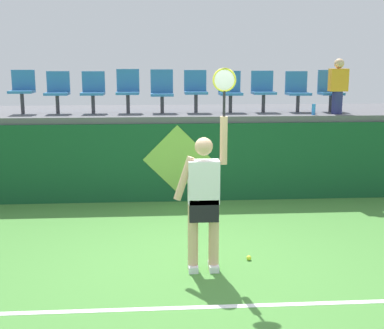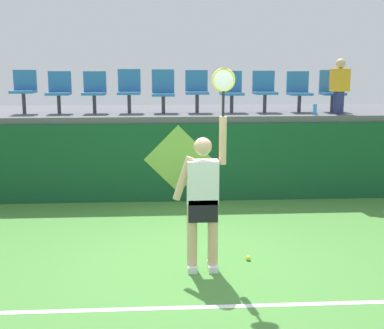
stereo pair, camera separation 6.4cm
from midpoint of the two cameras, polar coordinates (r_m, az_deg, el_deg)
name	(u,v)px [view 1 (the left image)]	position (r m, az deg, el deg)	size (l,w,h in m)	color
ground_plane	(194,263)	(6.88, -0.05, -10.80)	(40.00, 40.00, 0.00)	#478438
court_back_wall	(182,162)	(9.68, -1.33, 0.27)	(10.89, 0.20, 1.46)	#144C28
spectator_platform	(178,113)	(10.80, -1.66, 5.67)	(10.89, 2.61, 0.12)	#56565B
court_baseline_stripe	(202,307)	(5.77, 0.83, -15.37)	(9.80, 0.08, 0.01)	white
tennis_player	(204,197)	(6.38, 1.04, -3.54)	(0.75, 0.26, 2.51)	white
tennis_ball	(249,258)	(7.01, 5.99, -10.15)	(0.07, 0.07, 0.07)	#D1E533
water_bottle	(314,109)	(10.12, 13.02, 5.91)	(0.07, 0.07, 0.20)	#338CE5
stadium_chair_0	(22,89)	(10.56, -18.28, 7.92)	(0.44, 0.42, 0.83)	#38383D
stadium_chair_1	(58,90)	(10.42, -14.70, 7.91)	(0.44, 0.42, 0.81)	#38383D
stadium_chair_2	(93,90)	(10.32, -10.97, 8.04)	(0.44, 0.42, 0.80)	#38383D
stadium_chair_3	(128,89)	(10.26, -7.23, 8.24)	(0.44, 0.42, 0.85)	#38383D
stadium_chair_4	(162,90)	(10.25, -3.50, 8.19)	(0.44, 0.42, 0.84)	#38383D
stadium_chair_5	(196,89)	(10.27, 0.22, 8.29)	(0.44, 0.42, 0.82)	#38383D
stadium_chair_6	(230,90)	(10.35, 4.02, 8.19)	(0.44, 0.42, 0.81)	#38383D
stadium_chair_7	(263,89)	(10.46, 7.62, 8.19)	(0.44, 0.42, 0.81)	#38383D
stadium_chair_8	(297,90)	(10.62, 11.31, 8.04)	(0.44, 0.42, 0.80)	#38383D
stadium_chair_9	(330,89)	(10.81, 14.73, 8.00)	(0.44, 0.42, 0.82)	#38383D
spectator_0	(338,85)	(10.38, 15.55, 8.37)	(0.34, 0.20, 1.05)	navy
wall_signage_mount	(178,201)	(9.74, -1.78, -4.05)	(1.27, 0.01, 1.44)	#144C28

